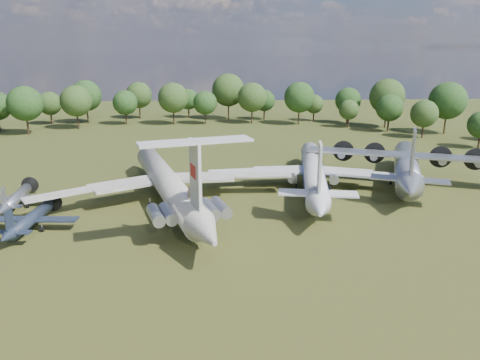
{
  "coord_description": "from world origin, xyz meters",
  "views": [
    {
      "loc": [
        5.1,
        -71.08,
        24.06
      ],
      "look_at": [
        8.79,
        -4.22,
        5.0
      ],
      "focal_mm": 35.0,
      "sensor_mm": 36.0,
      "label": 1
    }
  ],
  "objects_px": {
    "small_prop_west": "(31,222)",
    "small_prop_northwest": "(17,200)",
    "il62_airliner": "(167,188)",
    "tu104_jet": "(313,175)",
    "person_on_il62": "(189,193)",
    "an12_transport": "(406,170)"
  },
  "relations": [
    {
      "from": "an12_transport",
      "to": "small_prop_northwest",
      "type": "relative_size",
      "value": 2.48
    },
    {
      "from": "il62_airliner",
      "to": "small_prop_northwest",
      "type": "bearing_deg",
      "value": 165.0
    },
    {
      "from": "tu104_jet",
      "to": "small_prop_west",
      "type": "height_order",
      "value": "tu104_jet"
    },
    {
      "from": "small_prop_west",
      "to": "small_prop_northwest",
      "type": "distance_m",
      "value": 11.38
    },
    {
      "from": "small_prop_west",
      "to": "small_prop_northwest",
      "type": "xyz_separation_m",
      "value": [
        -5.74,
        9.82,
        -0.03
      ]
    },
    {
      "from": "small_prop_northwest",
      "to": "small_prop_west",
      "type": "bearing_deg",
      "value": -64.61
    },
    {
      "from": "tu104_jet",
      "to": "small_prop_west",
      "type": "bearing_deg",
      "value": -148.23
    },
    {
      "from": "il62_airliner",
      "to": "small_prop_west",
      "type": "relative_size",
      "value": 3.28
    },
    {
      "from": "il62_airliner",
      "to": "tu104_jet",
      "type": "height_order",
      "value": "il62_airliner"
    },
    {
      "from": "small_prop_west",
      "to": "an12_transport",
      "type": "bearing_deg",
      "value": 22.16
    },
    {
      "from": "person_on_il62",
      "to": "il62_airliner",
      "type": "bearing_deg",
      "value": -91.2
    },
    {
      "from": "tu104_jet",
      "to": "small_prop_west",
      "type": "relative_size",
      "value": 2.92
    },
    {
      "from": "small_prop_west",
      "to": "person_on_il62",
      "type": "height_order",
      "value": "person_on_il62"
    },
    {
      "from": "tu104_jet",
      "to": "an12_transport",
      "type": "xyz_separation_m",
      "value": [
        17.56,
        2.11,
        0.21
      ]
    },
    {
      "from": "an12_transport",
      "to": "small_prop_west",
      "type": "relative_size",
      "value": 2.41
    },
    {
      "from": "small_prop_west",
      "to": "person_on_il62",
      "type": "bearing_deg",
      "value": -6.36
    },
    {
      "from": "an12_transport",
      "to": "person_on_il62",
      "type": "relative_size",
      "value": 23.04
    },
    {
      "from": "small_prop_west",
      "to": "tu104_jet",
      "type": "bearing_deg",
      "value": 26.46
    },
    {
      "from": "il62_airliner",
      "to": "person_on_il62",
      "type": "distance_m",
      "value": 15.5
    },
    {
      "from": "small_prop_west",
      "to": "small_prop_northwest",
      "type": "height_order",
      "value": "small_prop_west"
    },
    {
      "from": "il62_airliner",
      "to": "tu104_jet",
      "type": "xyz_separation_m",
      "value": [
        24.71,
        6.87,
        -0.24
      ]
    },
    {
      "from": "tu104_jet",
      "to": "an12_transport",
      "type": "distance_m",
      "value": 17.69
    }
  ]
}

